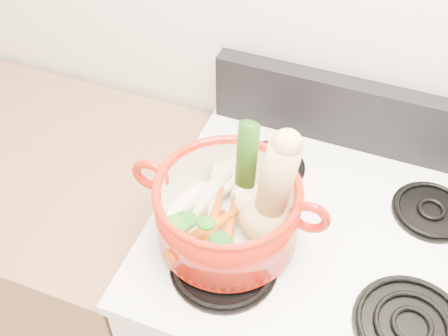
% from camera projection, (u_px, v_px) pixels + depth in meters
% --- Properties ---
extents(wall_back, '(3.50, 0.02, 2.60)m').
position_uv_depth(wall_back, '(395.00, 10.00, 1.18)').
color(wall_back, silver).
rests_on(wall_back, floor).
extents(cooktop, '(0.78, 0.67, 0.03)m').
position_uv_depth(cooktop, '(331.00, 239.00, 1.22)').
color(cooktop, silver).
rests_on(cooktop, stove_body).
extents(control_backsplash, '(0.76, 0.05, 0.18)m').
position_uv_depth(control_backsplash, '(367.00, 118.00, 1.34)').
color(control_backsplash, black).
rests_on(control_backsplash, cooktop).
extents(burner_front_left, '(0.22, 0.22, 0.02)m').
position_uv_depth(burner_front_left, '(224.00, 264.00, 1.15)').
color(burner_front_left, black).
rests_on(burner_front_left, cooktop).
extents(burner_front_right, '(0.22, 0.22, 0.02)m').
position_uv_depth(burner_front_right, '(412.00, 326.00, 1.06)').
color(burner_front_right, black).
rests_on(burner_front_right, cooktop).
extents(burner_back_left, '(0.17, 0.17, 0.02)m').
position_uv_depth(burner_back_left, '(269.00, 165.00, 1.34)').
color(burner_back_left, black).
rests_on(burner_back_left, cooktop).
extents(burner_back_right, '(0.17, 0.17, 0.02)m').
position_uv_depth(burner_back_right, '(431.00, 210.00, 1.25)').
color(burner_back_right, black).
rests_on(burner_back_right, cooktop).
extents(dutch_oven, '(0.30, 0.30, 0.15)m').
position_uv_depth(dutch_oven, '(228.00, 211.00, 1.14)').
color(dutch_oven, '#AC180A').
rests_on(dutch_oven, burner_front_left).
extents(pot_handle_left, '(0.08, 0.02, 0.08)m').
position_uv_depth(pot_handle_left, '(151.00, 175.00, 1.14)').
color(pot_handle_left, '#AC180A').
rests_on(pot_handle_left, dutch_oven).
extents(pot_handle_right, '(0.08, 0.02, 0.08)m').
position_uv_depth(pot_handle_right, '(310.00, 217.00, 1.07)').
color(pot_handle_right, '#AC180A').
rests_on(pot_handle_right, dutch_oven).
extents(squash, '(0.16, 0.14, 0.28)m').
position_uv_depth(squash, '(267.00, 190.00, 1.06)').
color(squash, tan).
rests_on(squash, dutch_oven).
extents(leek, '(0.04, 0.07, 0.27)m').
position_uv_depth(leek, '(245.00, 176.00, 1.08)').
color(leek, white).
rests_on(leek, dutch_oven).
extents(ginger, '(0.10, 0.08, 0.05)m').
position_uv_depth(ginger, '(250.00, 198.00, 1.19)').
color(ginger, tan).
rests_on(ginger, dutch_oven).
extents(parsnip_0, '(0.11, 0.22, 0.06)m').
position_uv_depth(parsnip_0, '(211.00, 201.00, 1.19)').
color(parsnip_0, beige).
rests_on(parsnip_0, dutch_oven).
extents(parsnip_1, '(0.08, 0.23, 0.07)m').
position_uv_depth(parsnip_1, '(207.00, 197.00, 1.18)').
color(parsnip_1, beige).
rests_on(parsnip_1, dutch_oven).
extents(parsnip_2, '(0.08, 0.18, 0.05)m').
position_uv_depth(parsnip_2, '(214.00, 192.00, 1.19)').
color(parsnip_2, '#EEE3C2').
rests_on(parsnip_2, dutch_oven).
extents(parsnip_3, '(0.10, 0.16, 0.05)m').
position_uv_depth(parsnip_3, '(201.00, 195.00, 1.18)').
color(parsnip_3, beige).
rests_on(parsnip_3, dutch_oven).
extents(carrot_0, '(0.07, 0.15, 0.04)m').
position_uv_depth(carrot_0, '(201.00, 236.00, 1.13)').
color(carrot_0, '#D5480A').
rests_on(carrot_0, dutch_oven).
extents(carrot_1, '(0.09, 0.16, 0.05)m').
position_uv_depth(carrot_1, '(197.00, 235.00, 1.12)').
color(carrot_1, '#D0400A').
rests_on(carrot_1, dutch_oven).
extents(carrot_2, '(0.07, 0.19, 0.05)m').
position_uv_depth(carrot_2, '(228.00, 232.00, 1.12)').
color(carrot_2, '#C85A0A').
rests_on(carrot_2, dutch_oven).
extents(carrot_3, '(0.11, 0.15, 0.05)m').
position_uv_depth(carrot_3, '(219.00, 223.00, 1.12)').
color(carrot_3, '#BA4D09').
rests_on(carrot_3, dutch_oven).
extents(carrot_4, '(0.05, 0.15, 0.04)m').
position_uv_depth(carrot_4, '(215.00, 217.00, 1.13)').
color(carrot_4, '#C55809').
rests_on(carrot_4, dutch_oven).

